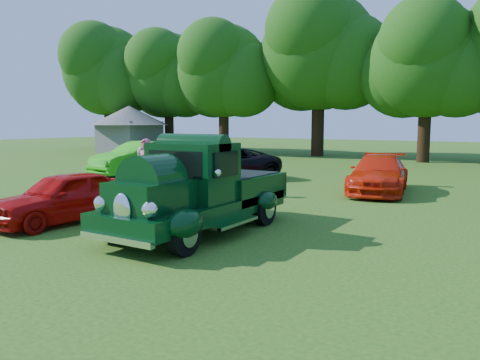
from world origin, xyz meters
The scene contains 11 objects.
ground centered at (0.00, 0.00, 0.00)m, with size 120.00×120.00×0.00m, color #245012.
hero_pickup centered at (0.30, 0.76, 0.89)m, with size 2.44×5.25×2.05m.
red_convertible centered at (-3.24, -0.18, 0.64)m, with size 1.52×3.78×1.29m, color #B10907.
back_car_lime centered at (-9.16, 8.75, 0.80)m, with size 1.70×4.88×1.61m, color green.
back_car_black centered at (-4.53, 8.81, 0.72)m, with size 2.39×5.18×1.44m, color black.
back_car_orange centered at (2.13, 8.99, 0.67)m, with size 1.88×4.61×1.34m, color red.
spectator_pink centered at (-4.32, 3.94, 0.98)m, with size 0.71×0.47×1.96m, color #BC4D6A.
spectator_grey centered at (-2.10, 5.48, 0.90)m, with size 0.87×0.68×1.80m, color slate.
spectator_white centered at (-4.80, 4.21, 0.83)m, with size 0.98×0.41×1.67m, color silver.
gazebo centered at (-22.00, 21.00, 2.40)m, with size 6.40×6.40×3.90m.
tree_line centered at (0.93, 24.20, 7.05)m, with size 62.37×11.06×12.26m.
Camera 1 is at (6.61, -7.74, 2.49)m, focal length 35.00 mm.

